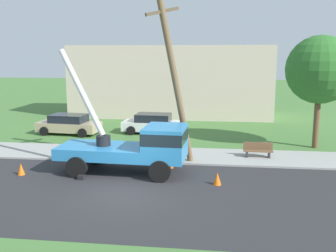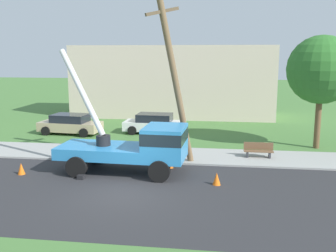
% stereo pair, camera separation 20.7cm
% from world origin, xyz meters
% --- Properties ---
extents(ground_plane, '(120.00, 120.00, 0.00)m').
position_xyz_m(ground_plane, '(0.00, 12.00, 0.00)').
color(ground_plane, '#477538').
extents(road_asphalt, '(80.00, 8.98, 0.01)m').
position_xyz_m(road_asphalt, '(0.00, 0.00, 0.00)').
color(road_asphalt, '#2B2B2D').
rests_on(road_asphalt, ground).
extents(sidewalk_strip, '(80.00, 3.45, 0.10)m').
position_xyz_m(sidewalk_strip, '(0.00, 6.22, 0.05)').
color(sidewalk_strip, '#9E9E99').
rests_on(sidewalk_strip, ground).
extents(utility_truck, '(6.75, 3.21, 5.98)m').
position_xyz_m(utility_truck, '(-0.02, 2.87, 1.41)').
color(utility_truck, '#2D84C6').
rests_on(utility_truck, ground).
extents(leaning_utility_pole, '(2.38, 1.85, 8.85)m').
position_xyz_m(leaning_utility_pole, '(1.54, 4.47, 4.55)').
color(leaning_utility_pole, brown).
rests_on(leaning_utility_pole, ground).
extents(traffic_cone_ahead, '(0.36, 0.36, 0.56)m').
position_xyz_m(traffic_cone_ahead, '(3.77, 1.55, 0.28)').
color(traffic_cone_ahead, orange).
rests_on(traffic_cone_ahead, ground).
extents(traffic_cone_behind, '(0.36, 0.36, 0.56)m').
position_xyz_m(traffic_cone_behind, '(-5.59, 1.83, 0.28)').
color(traffic_cone_behind, orange).
rests_on(traffic_cone_behind, ground).
extents(traffic_cone_curbside, '(0.36, 0.36, 0.56)m').
position_xyz_m(traffic_cone_curbside, '(1.37, 3.88, 0.28)').
color(traffic_cone_curbside, orange).
rests_on(traffic_cone_curbside, ground).
extents(parked_sedan_tan, '(4.55, 2.29, 1.42)m').
position_xyz_m(parked_sedan_tan, '(-6.87, 11.43, 0.71)').
color(parked_sedan_tan, tan).
rests_on(parked_sedan_tan, ground).
extents(parked_sedan_white, '(4.47, 2.13, 1.42)m').
position_xyz_m(parked_sedan_white, '(-0.89, 12.50, 0.71)').
color(parked_sedan_white, silver).
rests_on(parked_sedan_white, ground).
extents(park_bench, '(1.60, 0.45, 0.90)m').
position_xyz_m(park_bench, '(5.98, 6.28, 0.46)').
color(park_bench, brown).
rests_on(park_bench, ground).
extents(roadside_tree_near, '(4.08, 4.08, 6.83)m').
position_xyz_m(roadside_tree_near, '(9.73, 9.34, 4.76)').
color(roadside_tree_near, brown).
rests_on(roadside_tree_near, ground).
extents(lowrise_building_backdrop, '(18.00, 6.00, 6.40)m').
position_xyz_m(lowrise_building_backdrop, '(-0.58, 21.10, 3.20)').
color(lowrise_building_backdrop, beige).
rests_on(lowrise_building_backdrop, ground).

